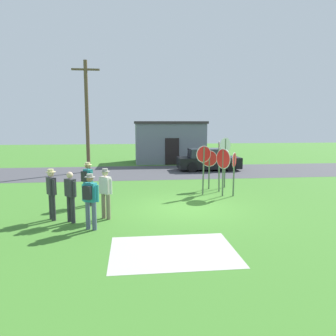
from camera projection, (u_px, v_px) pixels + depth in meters
The scene contains 17 objects.
ground_plane at pixel (187, 208), 12.60m from camera, with size 80.00×80.00×0.00m, color #3D7528.
street_asphalt at pixel (163, 172), 22.00m from camera, with size 60.00×6.40×0.01m, color #424247.
concrete_path at pixel (173, 251), 8.34m from camera, with size 3.20×2.40×0.01m, color #ADAAA3.
building_background at pixel (169, 142), 27.39m from camera, with size 5.81×3.94×3.41m.
utility_pole at pixel (87, 114), 21.55m from camera, with size 1.80×0.24×7.32m.
parked_car_on_street at pixel (208, 160), 22.77m from camera, with size 4.31×2.04×1.51m.
stop_sign_nearest at pixel (225, 153), 16.42m from camera, with size 0.67×0.44×2.55m.
stop_sign_rear_right at pixel (219, 157), 15.43m from camera, with size 0.24×0.78×2.44m.
stop_sign_rear_left at pixel (204, 161), 14.73m from camera, with size 0.73×0.30×2.25m.
stop_sign_far_back at pixel (234, 167), 14.49m from camera, with size 0.38×0.59×1.98m.
stop_sign_leaning_left at pixel (223, 164), 14.47m from camera, with size 0.41×0.82×2.14m.
stop_sign_low_front at pixel (209, 163), 16.10m from camera, with size 0.81×0.07×1.93m.
person_in_blue at pixel (90, 198), 9.90m from camera, with size 0.53×0.45×1.74m.
person_with_sunhat at pixel (52, 191), 10.94m from camera, with size 0.38×0.50×1.74m.
person_near_signs at pixel (88, 181), 12.83m from camera, with size 0.47×0.48×1.74m.
person_holding_notes at pixel (70, 194), 10.65m from camera, with size 0.41×0.44×1.69m.
person_in_teal at pixel (106, 191), 11.05m from camera, with size 0.46×0.40×1.74m.
Camera 1 is at (-2.14, -12.10, 3.25)m, focal length 34.88 mm.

